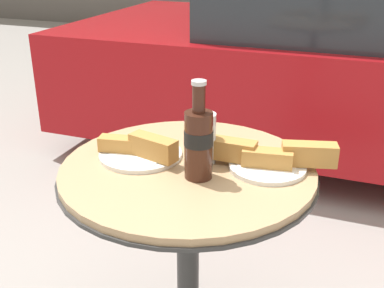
{
  "coord_description": "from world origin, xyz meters",
  "views": [
    {
      "loc": [
        0.42,
        -1.09,
        1.31
      ],
      "look_at": [
        0.0,
        0.03,
        0.79
      ],
      "focal_mm": 45.0,
      "sensor_mm": 36.0,
      "label": 1
    }
  ],
  "objects_px": {
    "cola_bottle_left": "(199,141)",
    "lunch_plate_far": "(268,158)",
    "lunch_plate_near": "(141,150)",
    "drinking_glass": "(202,140)",
    "bistro_table": "(188,219)"
  },
  "relations": [
    {
      "from": "bistro_table",
      "to": "cola_bottle_left",
      "type": "xyz_separation_m",
      "value": [
        0.05,
        -0.05,
        0.27
      ]
    },
    {
      "from": "lunch_plate_near",
      "to": "lunch_plate_far",
      "type": "bearing_deg",
      "value": 10.2
    },
    {
      "from": "bistro_table",
      "to": "lunch_plate_near",
      "type": "relative_size",
      "value": 3.05
    },
    {
      "from": "cola_bottle_left",
      "to": "drinking_glass",
      "type": "height_order",
      "value": "cola_bottle_left"
    },
    {
      "from": "cola_bottle_left",
      "to": "drinking_glass",
      "type": "relative_size",
      "value": 1.84
    },
    {
      "from": "cola_bottle_left",
      "to": "lunch_plate_far",
      "type": "bearing_deg",
      "value": 36.73
    },
    {
      "from": "bistro_table",
      "to": "drinking_glass",
      "type": "relative_size",
      "value": 5.3
    },
    {
      "from": "lunch_plate_far",
      "to": "lunch_plate_near",
      "type": "bearing_deg",
      "value": -169.8
    },
    {
      "from": "drinking_glass",
      "to": "lunch_plate_far",
      "type": "distance_m",
      "value": 0.18
    },
    {
      "from": "cola_bottle_left",
      "to": "lunch_plate_far",
      "type": "xyz_separation_m",
      "value": [
        0.15,
        0.12,
        -0.07
      ]
    },
    {
      "from": "bistro_table",
      "to": "lunch_plate_far",
      "type": "height_order",
      "value": "lunch_plate_far"
    },
    {
      "from": "cola_bottle_left",
      "to": "lunch_plate_near",
      "type": "distance_m",
      "value": 0.21
    },
    {
      "from": "drinking_glass",
      "to": "lunch_plate_near",
      "type": "height_order",
      "value": "drinking_glass"
    },
    {
      "from": "drinking_glass",
      "to": "lunch_plate_near",
      "type": "xyz_separation_m",
      "value": [
        -0.17,
        -0.04,
        -0.04
      ]
    },
    {
      "from": "drinking_glass",
      "to": "cola_bottle_left",
      "type": "bearing_deg",
      "value": -76.56
    }
  ]
}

